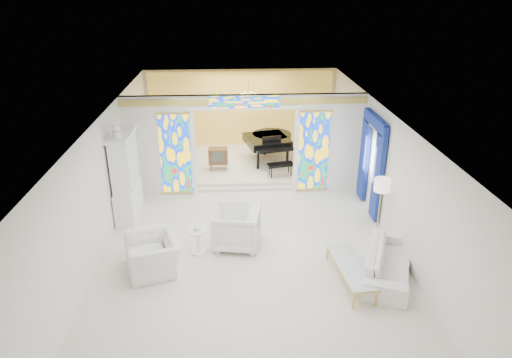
{
  "coord_description": "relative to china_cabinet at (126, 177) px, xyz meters",
  "views": [
    {
      "loc": [
        -0.42,
        -10.67,
        5.95
      ],
      "look_at": [
        0.22,
        0.2,
        1.19
      ],
      "focal_mm": 32.0,
      "sensor_mm": 36.0,
      "label": 1
    }
  ],
  "objects": [
    {
      "name": "armchair_right",
      "position": [
        2.89,
        -1.69,
        -0.68
      ],
      "size": [
        1.24,
        1.22,
        0.99
      ],
      "primitive_type": "imported",
      "rotation": [
        0.0,
        0.0,
        -1.74
      ],
      "color": "silver",
      "rests_on": "floor"
    },
    {
      "name": "tv_console",
      "position": [
        2.38,
        2.82,
        -0.52
      ],
      "size": [
        0.63,
        0.44,
        0.73
      ],
      "rotation": [
        0.0,
        0.0,
        -0.0
      ],
      "color": "brown",
      "rests_on": "alcove_platform"
    },
    {
      "name": "wall_front",
      "position": [
        3.22,
        -6.6,
        0.33
      ],
      "size": [
        7.0,
        0.02,
        3.0
      ],
      "primitive_type": "cube",
      "color": "white",
      "rests_on": "floor"
    },
    {
      "name": "vase",
      "position": [
        1.98,
        -1.96,
        -0.45
      ],
      "size": [
        0.22,
        0.22,
        0.18
      ],
      "primitive_type": "imported",
      "rotation": [
        0.0,
        0.0,
        0.29
      ],
      "color": "white",
      "rests_on": "side_table"
    },
    {
      "name": "side_table",
      "position": [
        1.98,
        -1.96,
        -0.76
      ],
      "size": [
        0.61,
        0.61,
        0.63
      ],
      "rotation": [
        0.0,
        0.0,
        -0.23
      ],
      "color": "white",
      "rests_on": "floor"
    },
    {
      "name": "stained_glass_left",
      "position": [
        1.19,
        1.29,
        0.13
      ],
      "size": [
        0.9,
        0.04,
        2.4
      ],
      "primitive_type": "cube",
      "color": "gold",
      "rests_on": "partition_wall"
    },
    {
      "name": "wall_right",
      "position": [
        6.72,
        -0.6,
        0.33
      ],
      "size": [
        0.02,
        12.0,
        3.0
      ],
      "primitive_type": "cube",
      "color": "white",
      "rests_on": "floor"
    },
    {
      "name": "stained_glass_right",
      "position": [
        5.25,
        1.29,
        0.13
      ],
      "size": [
        0.9,
        0.04,
        2.4
      ],
      "primitive_type": "cube",
      "color": "gold",
      "rests_on": "partition_wall"
    },
    {
      "name": "china_cabinet",
      "position": [
        0.0,
        0.0,
        0.0
      ],
      "size": [
        0.56,
        1.46,
        2.72
      ],
      "color": "white",
      "rests_on": "floor"
    },
    {
      "name": "alcove_platform",
      "position": [
        3.22,
        3.5,
        -1.08
      ],
      "size": [
        6.8,
        3.8,
        0.18
      ],
      "primitive_type": "cube",
      "color": "beige",
      "rests_on": "floor"
    },
    {
      "name": "blue_drapes",
      "position": [
        6.62,
        0.1,
        0.41
      ],
      "size": [
        0.14,
        1.85,
        2.65
      ],
      "color": "navy",
      "rests_on": "wall_right"
    },
    {
      "name": "wall_left",
      "position": [
        -0.28,
        -0.6,
        0.33
      ],
      "size": [
        0.02,
        12.0,
        3.0
      ],
      "primitive_type": "cube",
      "color": "white",
      "rests_on": "floor"
    },
    {
      "name": "coffee_table",
      "position": [
        5.29,
        -3.27,
        -0.79
      ],
      "size": [
        0.74,
        1.9,
        0.41
      ],
      "rotation": [
        0.0,
        0.0,
        0.09
      ],
      "color": "white",
      "rests_on": "floor"
    },
    {
      "name": "sofa",
      "position": [
        6.17,
        -3.1,
        -0.84
      ],
      "size": [
        1.67,
        2.45,
        0.67
      ],
      "primitive_type": "imported",
      "rotation": [
        0.0,
        0.0,
        1.19
      ],
      "color": "silver",
      "rests_on": "floor"
    },
    {
      "name": "gold_curtain_back",
      "position": [
        3.22,
        5.28,
        0.33
      ],
      "size": [
        6.7,
        0.1,
        2.9
      ],
      "primitive_type": "cube",
      "color": "#EBC051",
      "rests_on": "wall_back"
    },
    {
      "name": "partition_wall",
      "position": [
        3.22,
        1.4,
        0.48
      ],
      "size": [
        7.0,
        0.22,
        3.0
      ],
      "color": "white",
      "rests_on": "floor"
    },
    {
      "name": "floor",
      "position": [
        3.22,
        -0.6,
        -1.17
      ],
      "size": [
        12.0,
        12.0,
        0.0
      ],
      "primitive_type": "plane",
      "color": "beige",
      "rests_on": "ground"
    },
    {
      "name": "floor_lamp",
      "position": [
        6.42,
        -1.47,
        0.18
      ],
      "size": [
        0.41,
        0.41,
        1.59
      ],
      "rotation": [
        0.0,
        0.0,
        0.06
      ],
      "color": "gold",
      "rests_on": "floor"
    },
    {
      "name": "grand_piano",
      "position": [
        4.15,
        3.64,
        -0.29
      ],
      "size": [
        1.84,
        2.83,
        1.04
      ],
      "rotation": [
        0.0,
        0.0,
        0.23
      ],
      "color": "black",
      "rests_on": "alcove_platform"
    },
    {
      "name": "chandelier",
      "position": [
        3.42,
        3.4,
        1.38
      ],
      "size": [
        0.48,
        0.48,
        0.3
      ],
      "primitive_type": "cylinder",
      "color": "gold",
      "rests_on": "ceiling"
    },
    {
      "name": "stained_glass_transom",
      "position": [
        3.22,
        1.29,
        1.65
      ],
      "size": [
        2.0,
        0.04,
        0.34
      ],
      "primitive_type": "cube",
      "color": "gold",
      "rests_on": "partition_wall"
    },
    {
      "name": "armchair_left",
      "position": [
        1.02,
        -2.6,
        -0.77
      ],
      "size": [
        1.4,
        1.5,
        0.8
      ],
      "primitive_type": "imported",
      "rotation": [
        0.0,
        0.0,
        -1.26
      ],
      "color": "white",
      "rests_on": "floor"
    },
    {
      "name": "wall_back",
      "position": [
        3.22,
        5.4,
        0.33
      ],
      "size": [
        7.0,
        0.02,
        3.0
      ],
      "primitive_type": "cube",
      "color": "white",
      "rests_on": "floor"
    },
    {
      "name": "ceiling",
      "position": [
        3.22,
        -0.6,
        1.83
      ],
      "size": [
        7.0,
        12.0,
        0.02
      ],
      "primitive_type": "cube",
      "color": "white",
      "rests_on": "wall_back"
    }
  ]
}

